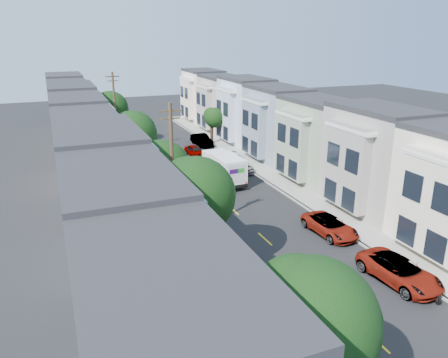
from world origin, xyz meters
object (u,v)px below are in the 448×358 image
(fedex_truck, at_px, (224,167))
(parked_right_d, at_px, (202,140))
(parked_left_d, at_px, (159,186))
(lead_sedan, at_px, (195,151))
(utility_pole_near, at_px, (173,175))
(parked_right_c, at_px, (237,164))
(tree_d, at_px, (133,135))
(parked_left_b, at_px, (267,326))
(tree_far_r, at_px, (214,118))
(parked_right_a, at_px, (399,271))
(parked_right_b, at_px, (330,226))
(motorcycle, at_px, (430,290))
(utility_pole_far, at_px, (115,114))
(tree_e, at_px, (110,109))
(tree_b, at_px, (195,196))
(tree_c, at_px, (160,170))
(parked_left_c, at_px, (199,238))
(tree_a, at_px, (310,323))

(fedex_truck, height_order, parked_right_d, fedex_truck)
(parked_left_d, bearing_deg, lead_sedan, 55.45)
(utility_pole_near, relative_size, lead_sedan, 2.56)
(parked_right_c, bearing_deg, tree_d, 177.17)
(utility_pole_near, bearing_deg, parked_left_b, -83.26)
(tree_far_r, bearing_deg, parked_right_c, -98.92)
(tree_d, distance_m, tree_far_r, 18.09)
(parked_right_a, xyz_separation_m, parked_right_b, (0.00, 7.21, -0.07))
(parked_left_d, bearing_deg, motorcycle, -67.29)
(parked_right_d, distance_m, motorcycle, 38.66)
(tree_d, bearing_deg, utility_pole_far, 89.99)
(tree_e, bearing_deg, parked_left_d, -86.06)
(tree_b, xyz_separation_m, parked_right_b, (11.20, 1.90, -4.65))
(fedex_truck, xyz_separation_m, lead_sedan, (0.41, 10.79, -1.01))
(parked_left_d, relative_size, parked_right_a, 0.84)
(tree_c, distance_m, parked_left_b, 16.02)
(tree_c, distance_m, parked_left_c, 6.38)
(tree_d, relative_size, tree_e, 0.99)
(parked_right_b, bearing_deg, tree_a, -131.79)
(tree_c, bearing_deg, parked_left_d, 78.52)
(parked_right_b, distance_m, parked_right_d, 29.55)
(tree_d, xyz_separation_m, motorcycle, (11.78, -27.03, -4.50))
(tree_far_r, bearing_deg, parked_left_c, -112.53)
(lead_sedan, bearing_deg, tree_b, -116.78)
(tree_e, bearing_deg, parked_left_c, -87.50)
(tree_b, bearing_deg, parked_right_d, 70.39)
(parked_left_b, distance_m, parked_left_d, 22.40)
(tree_d, bearing_deg, parked_right_a, -65.98)
(parked_right_d, bearing_deg, fedex_truck, -103.97)
(tree_c, distance_m, utility_pole_far, 22.37)
(tree_c, height_order, parked_left_b, tree_c)
(tree_a, relative_size, motorcycle, 3.78)
(fedex_truck, height_order, parked_left_d, fedex_truck)
(lead_sedan, height_order, parked_right_a, parked_right_a)
(parked_left_c, bearing_deg, tree_b, -108.21)
(lead_sedan, bearing_deg, parked_left_b, -111.03)
(tree_d, xyz_separation_m, parked_right_c, (11.20, -0.39, -4.14))
(parked_right_b, relative_size, motorcycle, 2.50)
(utility_pole_far, xyz_separation_m, parked_right_a, (11.20, -36.26, -4.40))
(utility_pole_near, distance_m, parked_left_d, 11.52)
(fedex_truck, bearing_deg, parked_right_b, -80.62)
(tree_far_r, bearing_deg, tree_a, -106.47)
(tree_far_r, xyz_separation_m, parked_right_a, (-1.99, -37.43, -2.77))
(tree_c, relative_size, parked_right_d, 1.48)
(tree_c, height_order, tree_d, tree_d)
(utility_pole_far, bearing_deg, lead_sedan, -24.93)
(tree_a, xyz_separation_m, parked_left_c, (1.40, 16.20, -4.49))
(tree_far_r, bearing_deg, parked_right_b, -93.77)
(tree_d, xyz_separation_m, utility_pole_near, (0.00, -14.87, 0.24))
(parked_left_c, bearing_deg, parked_right_b, -7.78)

